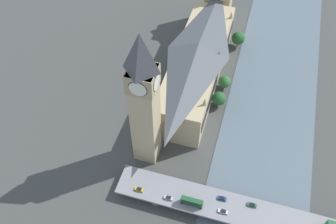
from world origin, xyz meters
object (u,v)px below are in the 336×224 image
at_px(double_decker_bus_lead, 192,202).
at_px(car_northbound_tail, 223,211).
at_px(clock_tower, 144,100).
at_px(parliament_hall, 197,63).
at_px(car_southbound_mid, 139,189).
at_px(road_bridge, 255,215).
at_px(car_northbound_lead, 252,205).
at_px(car_northbound_mid, 222,198).
at_px(car_southbound_lead, 168,198).

relative_size(double_decker_bus_lead, car_northbound_tail, 2.29).
bearing_deg(clock_tower, parliament_hall, -101.53).
bearing_deg(car_southbound_mid, parliament_hall, -95.46).
xyz_separation_m(road_bridge, car_northbound_tail, (14.90, 3.40, 1.76)).
xyz_separation_m(car_northbound_lead, car_northbound_mid, (14.53, 0.72, 0.03)).
bearing_deg(road_bridge, car_southbound_mid, 3.75).
distance_m(clock_tower, car_northbound_mid, 61.36).
bearing_deg(car_northbound_lead, car_northbound_tail, 29.53).
distance_m(car_northbound_lead, car_southbound_mid, 55.46).
height_order(road_bridge, car_northbound_tail, car_northbound_tail).
relative_size(parliament_hall, car_northbound_tail, 21.32).
xyz_separation_m(parliament_hall, car_southbound_lead, (-6.99, 87.07, -9.22)).
xyz_separation_m(car_northbound_lead, car_southbound_mid, (54.94, 7.57, 0.06)).
bearing_deg(clock_tower, car_northbound_lead, 162.87).
distance_m(clock_tower, double_decker_bus_lead, 53.89).
bearing_deg(car_northbound_mid, car_southbound_lead, 15.84).
bearing_deg(car_northbound_tail, car_northbound_mid, -74.82).
bearing_deg(road_bridge, car_southbound_lead, 5.49).
xyz_separation_m(car_northbound_lead, car_northbound_tail, (12.76, 7.23, 0.00)).
bearing_deg(parliament_hall, road_bridge, 120.43).
bearing_deg(double_decker_bus_lead, clock_tower, -39.77).
relative_size(clock_tower, car_southbound_mid, 18.96).
height_order(double_decker_bus_lead, car_southbound_mid, double_decker_bus_lead).
distance_m(parliament_hall, car_northbound_tail, 93.32).
bearing_deg(car_northbound_tail, clock_tower, -28.77).
xyz_separation_m(car_northbound_mid, car_southbound_lead, (25.13, 7.13, 0.03)).
bearing_deg(road_bridge, car_northbound_lead, -60.81).
distance_m(car_northbound_mid, car_southbound_mid, 40.99).
bearing_deg(double_decker_bus_lead, car_southbound_mid, -0.04).
height_order(parliament_hall, car_northbound_mid, parliament_hall).
relative_size(parliament_hall, road_bridge, 0.74).
height_order(car_northbound_mid, car_northbound_tail, car_northbound_mid).
relative_size(double_decker_bus_lead, car_southbound_lead, 2.47).
height_order(parliament_hall, road_bridge, parliament_hall).
height_order(parliament_hall, car_northbound_lead, parliament_hall).
bearing_deg(car_northbound_lead, road_bridge, 119.19).
relative_size(car_northbound_lead, car_northbound_mid, 1.05).
bearing_deg(parliament_hall, car_northbound_mid, 111.89).
relative_size(clock_tower, road_bridge, 0.60).
distance_m(double_decker_bus_lead, car_northbound_tail, 15.46).
bearing_deg(car_northbound_lead, car_southbound_lead, 11.19).
height_order(car_northbound_tail, car_southbound_mid, car_southbound_mid).
bearing_deg(double_decker_bus_lead, car_northbound_tail, -178.67).
xyz_separation_m(road_bridge, car_northbound_mid, (16.67, -3.11, 1.79)).
height_order(parliament_hall, clock_tower, clock_tower).
height_order(car_northbound_lead, car_northbound_mid, car_northbound_mid).
bearing_deg(road_bridge, parliament_hall, -59.57).
bearing_deg(double_decker_bus_lead, car_southbound_lead, 1.31).
xyz_separation_m(road_bridge, car_northbound_lead, (2.14, -3.83, 1.76)).
distance_m(car_northbound_tail, car_southbound_mid, 42.18).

